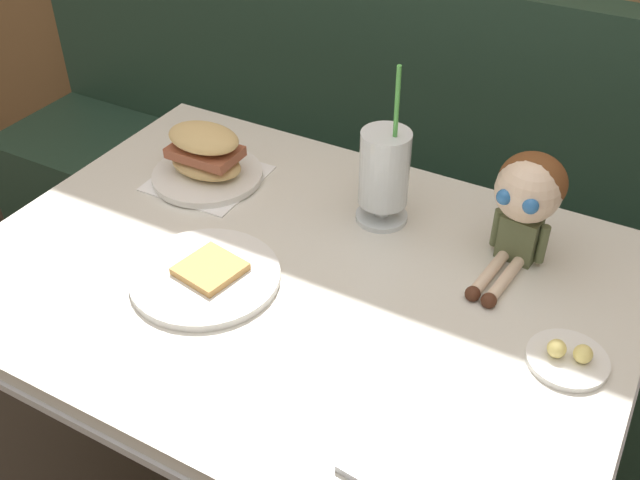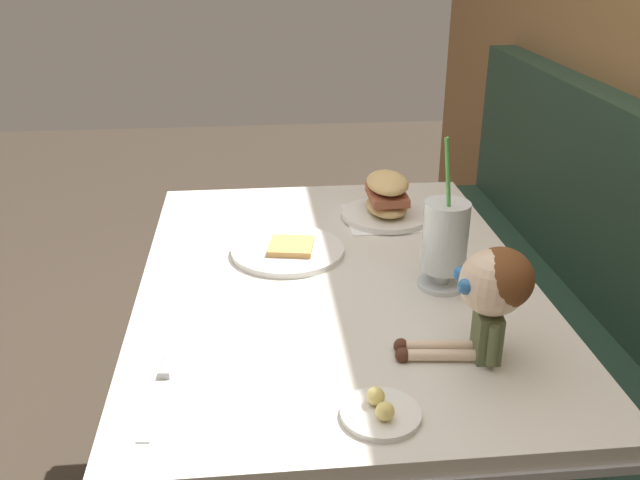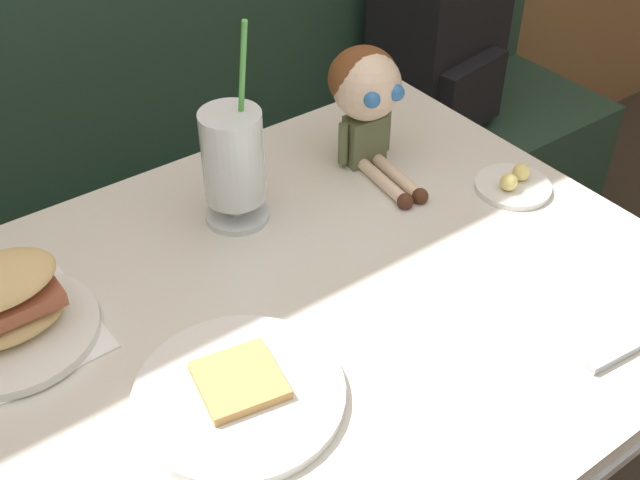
# 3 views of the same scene
# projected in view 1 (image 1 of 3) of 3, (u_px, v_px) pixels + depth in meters

# --- Properties ---
(booth_bench) EXTENTS (2.60, 0.48, 1.00)m
(booth_bench) POSITION_uv_depth(u_px,v_px,m) (421.00, 257.00, 1.92)
(booth_bench) COLOR #233D2D
(booth_bench) RESTS_ON ground
(diner_table) EXTENTS (1.11, 0.81, 0.74)m
(diner_table) POSITION_uv_depth(u_px,v_px,m) (299.00, 352.00, 1.35)
(diner_table) COLOR silver
(diner_table) RESTS_ON ground
(toast_plate) EXTENTS (0.25, 0.25, 0.03)m
(toast_plate) POSITION_uv_depth(u_px,v_px,m) (206.00, 276.00, 1.21)
(toast_plate) COLOR white
(toast_plate) RESTS_ON diner_table
(milkshake_glass) EXTENTS (0.10, 0.10, 0.32)m
(milkshake_glass) POSITION_uv_depth(u_px,v_px,m) (384.00, 173.00, 1.29)
(milkshake_glass) COLOR silver
(milkshake_glass) RESTS_ON diner_table
(sandwich_plate) EXTENTS (0.22, 0.22, 0.12)m
(sandwich_plate) POSITION_uv_depth(u_px,v_px,m) (206.00, 159.00, 1.43)
(sandwich_plate) COLOR white
(sandwich_plate) RESTS_ON diner_table
(butter_saucer) EXTENTS (0.12, 0.12, 0.04)m
(butter_saucer) POSITION_uv_depth(u_px,v_px,m) (568.00, 358.00, 1.06)
(butter_saucer) COLOR white
(butter_saucer) RESTS_ON diner_table
(seated_doll) EXTENTS (0.12, 0.22, 0.20)m
(seated_doll) POSITION_uv_depth(u_px,v_px,m) (528.00, 195.00, 1.18)
(seated_doll) COLOR #5B6642
(seated_doll) RESTS_ON diner_table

